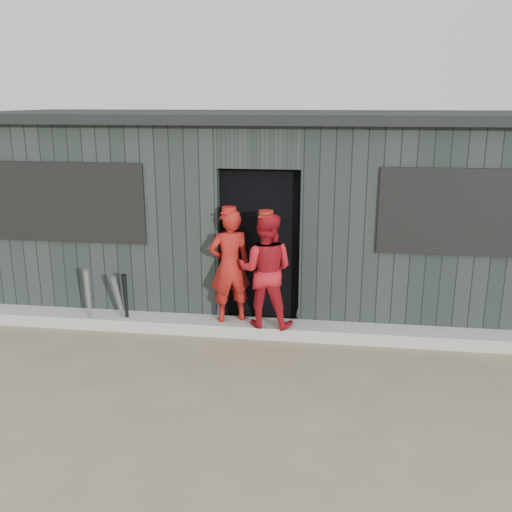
# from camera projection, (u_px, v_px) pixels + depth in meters

# --- Properties ---
(ground) EXTENTS (80.00, 80.00, 0.00)m
(ground) POSITION_uv_depth(u_px,v_px,m) (229.00, 411.00, 5.28)
(ground) COLOR #746850
(ground) RESTS_ON ground
(curb) EXTENTS (8.00, 0.36, 0.15)m
(curb) POSITION_uv_depth(u_px,v_px,m) (256.00, 328.00, 6.99)
(curb) COLOR #A8A8A3
(curb) RESTS_ON ground
(bat_left) EXTENTS (0.14, 0.22, 0.82)m
(bat_left) POSITION_uv_depth(u_px,v_px,m) (89.00, 300.00, 7.00)
(bat_left) COLOR gray
(bat_left) RESTS_ON ground
(bat_mid) EXTENTS (0.11, 0.30, 0.74)m
(bat_mid) POSITION_uv_depth(u_px,v_px,m) (120.00, 303.00, 7.01)
(bat_mid) COLOR gray
(bat_mid) RESTS_ON ground
(bat_right) EXTENTS (0.12, 0.21, 0.74)m
(bat_right) POSITION_uv_depth(u_px,v_px,m) (126.00, 301.00, 7.06)
(bat_right) COLOR black
(bat_right) RESTS_ON ground
(player_red_left) EXTENTS (0.60, 0.52, 1.39)m
(player_red_left) POSITION_uv_depth(u_px,v_px,m) (230.00, 266.00, 6.87)
(player_red_left) COLOR #9F1913
(player_red_left) RESTS_ON curb
(player_red_right) EXTENTS (0.71, 0.57, 1.38)m
(player_red_right) POSITION_uv_depth(u_px,v_px,m) (266.00, 270.00, 6.72)
(player_red_right) COLOR #B2161F
(player_red_right) RESTS_ON curb
(player_grey_back) EXTENTS (0.69, 0.55, 1.23)m
(player_grey_back) POSITION_uv_depth(u_px,v_px,m) (312.00, 277.00, 7.21)
(player_grey_back) COLOR #ACACAC
(player_grey_back) RESTS_ON ground
(dugout) EXTENTS (8.30, 3.30, 2.62)m
(dugout) POSITION_uv_depth(u_px,v_px,m) (272.00, 206.00, 8.28)
(dugout) COLOR black
(dugout) RESTS_ON ground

